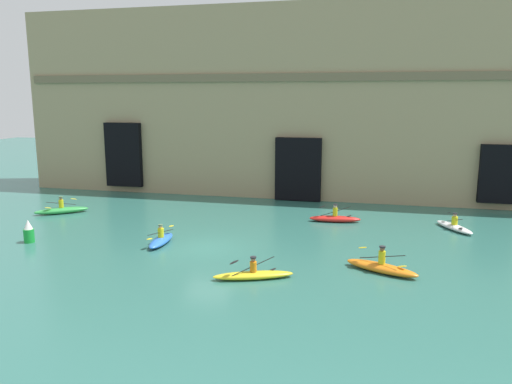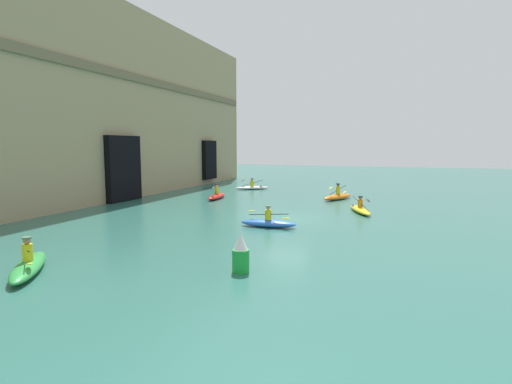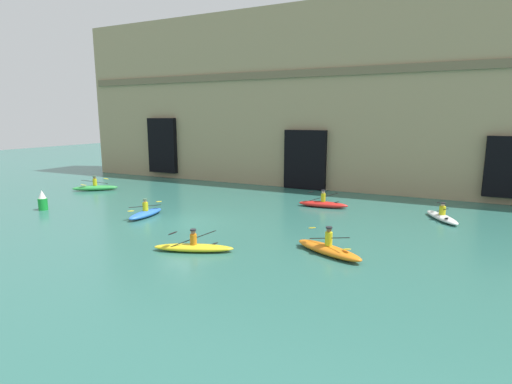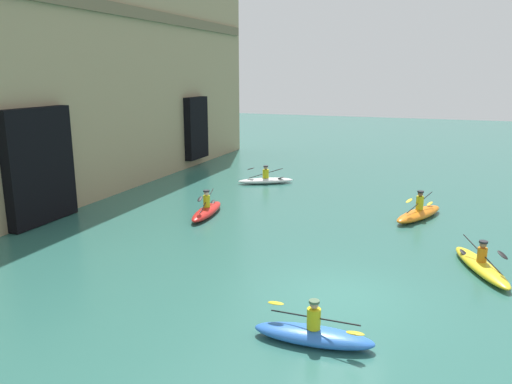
{
  "view_description": "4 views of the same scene",
  "coord_description": "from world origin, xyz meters",
  "px_view_note": "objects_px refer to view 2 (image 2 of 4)",
  "views": [
    {
      "loc": [
        8.51,
        -24.12,
        7.96
      ],
      "look_at": [
        1.23,
        5.89,
        2.0
      ],
      "focal_mm": 35.0,
      "sensor_mm": 36.0,
      "label": 1
    },
    {
      "loc": [
        -21.71,
        -6.09,
        4.14
      ],
      "look_at": [
        4.15,
        3.33,
        0.92
      ],
      "focal_mm": 28.0,
      "sensor_mm": 36.0,
      "label": 2
    },
    {
      "loc": [
        13.35,
        -17.87,
        5.88
      ],
      "look_at": [
        2.49,
        4.58,
        1.2
      ],
      "focal_mm": 28.0,
      "sensor_mm": 36.0,
      "label": 3
    },
    {
      "loc": [
        -13.17,
        -2.33,
        6.25
      ],
      "look_at": [
        4.53,
        4.35,
        1.7
      ],
      "focal_mm": 35.0,
      "sensor_mm": 36.0,
      "label": 4
    }
  ],
  "objects_px": {
    "kayak_blue": "(268,223)",
    "kayak_yellow": "(360,209)",
    "kayak_green": "(28,265)",
    "kayak_white": "(252,187)",
    "marker_buoy": "(241,254)",
    "kayak_red": "(217,196)",
    "kayak_orange": "(338,196)"
  },
  "relations": [
    {
      "from": "kayak_red",
      "to": "kayak_yellow",
      "type": "relative_size",
      "value": 0.92
    },
    {
      "from": "kayak_orange",
      "to": "kayak_red",
      "type": "height_order",
      "value": "kayak_orange"
    },
    {
      "from": "kayak_blue",
      "to": "kayak_red",
      "type": "bearing_deg",
      "value": 125.63
    },
    {
      "from": "kayak_orange",
      "to": "marker_buoy",
      "type": "bearing_deg",
      "value": 23.74
    },
    {
      "from": "kayak_white",
      "to": "kayak_yellow",
      "type": "bearing_deg",
      "value": -71.67
    },
    {
      "from": "kayak_red",
      "to": "kayak_green",
      "type": "xyz_separation_m",
      "value": [
        -18.5,
        -2.08,
        0.0
      ]
    },
    {
      "from": "kayak_blue",
      "to": "kayak_green",
      "type": "bearing_deg",
      "value": -120.85
    },
    {
      "from": "kayak_white",
      "to": "marker_buoy",
      "type": "xyz_separation_m",
      "value": [
        -23.22,
        -8.32,
        0.39
      ]
    },
    {
      "from": "kayak_orange",
      "to": "kayak_yellow",
      "type": "relative_size",
      "value": 0.98
    },
    {
      "from": "kayak_yellow",
      "to": "marker_buoy",
      "type": "relative_size",
      "value": 2.78
    },
    {
      "from": "kayak_yellow",
      "to": "kayak_orange",
      "type": "bearing_deg",
      "value": -179.76
    },
    {
      "from": "kayak_orange",
      "to": "kayak_green",
      "type": "bearing_deg",
      "value": 7.04
    },
    {
      "from": "kayak_yellow",
      "to": "kayak_green",
      "type": "height_order",
      "value": "kayak_green"
    },
    {
      "from": "kayak_yellow",
      "to": "kayak_green",
      "type": "relative_size",
      "value": 1.1
    },
    {
      "from": "kayak_blue",
      "to": "marker_buoy",
      "type": "xyz_separation_m",
      "value": [
        -7.22,
        -1.43,
        0.37
      ]
    },
    {
      "from": "kayak_green",
      "to": "kayak_white",
      "type": "bearing_deg",
      "value": -33.32
    },
    {
      "from": "kayak_red",
      "to": "kayak_blue",
      "type": "xyz_separation_m",
      "value": [
        -8.84,
        -7.13,
        -0.01
      ]
    },
    {
      "from": "kayak_blue",
      "to": "marker_buoy",
      "type": "relative_size",
      "value": 2.26
    },
    {
      "from": "kayak_blue",
      "to": "kayak_yellow",
      "type": "relative_size",
      "value": 0.81
    },
    {
      "from": "kayak_orange",
      "to": "kayak_yellow",
      "type": "distance_m",
      "value": 5.93
    },
    {
      "from": "kayak_orange",
      "to": "kayak_blue",
      "type": "relative_size",
      "value": 1.2
    },
    {
      "from": "kayak_orange",
      "to": "kayak_green",
      "type": "distance_m",
      "value": 22.41
    },
    {
      "from": "kayak_red",
      "to": "kayak_white",
      "type": "bearing_deg",
      "value": -8.33
    },
    {
      "from": "kayak_red",
      "to": "marker_buoy",
      "type": "xyz_separation_m",
      "value": [
        -16.06,
        -8.56,
        0.35
      ]
    },
    {
      "from": "kayak_blue",
      "to": "kayak_yellow",
      "type": "distance_m",
      "value": 7.34
    },
    {
      "from": "kayak_white",
      "to": "kayak_yellow",
      "type": "height_order",
      "value": "kayak_white"
    },
    {
      "from": "kayak_orange",
      "to": "marker_buoy",
      "type": "relative_size",
      "value": 2.72
    },
    {
      "from": "kayak_blue",
      "to": "kayak_yellow",
      "type": "xyz_separation_m",
      "value": [
        6.18,
        -3.96,
        -0.03
      ]
    },
    {
      "from": "kayak_red",
      "to": "kayak_orange",
      "type": "bearing_deg",
      "value": -78.6
    },
    {
      "from": "kayak_orange",
      "to": "kayak_red",
      "type": "distance_m",
      "value": 9.34
    },
    {
      "from": "kayak_green",
      "to": "marker_buoy",
      "type": "bearing_deg",
      "value": -106.77
    },
    {
      "from": "kayak_white",
      "to": "kayak_green",
      "type": "xyz_separation_m",
      "value": [
        -25.67,
        -1.83,
        0.04
      ]
    }
  ]
}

